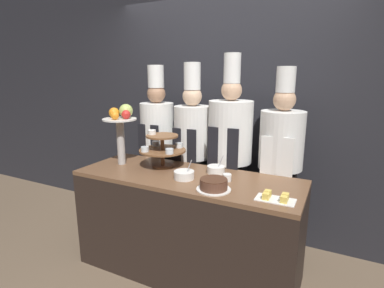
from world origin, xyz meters
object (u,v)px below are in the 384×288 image
(fruit_pedestal, at_px, (121,122))
(serving_bowl_near, at_px, (184,175))
(tiered_stand, at_px, (162,148))
(cake_square_tray, at_px, (276,198))
(chef_right, at_px, (280,161))
(cake_round, at_px, (214,185))
(chef_center_left, at_px, (192,148))
(chef_left, at_px, (158,143))
(chef_center_right, at_px, (230,151))
(serving_bowl_far, at_px, (216,169))
(cup_white, at_px, (227,177))

(fruit_pedestal, distance_m, serving_bowl_near, 0.81)
(tiered_stand, xyz_separation_m, cake_square_tray, (1.08, -0.30, -0.16))
(fruit_pedestal, distance_m, chef_right, 1.48)
(cake_round, xyz_separation_m, serving_bowl_near, (-0.31, 0.11, -0.01))
(chef_center_left, xyz_separation_m, chef_right, (0.87, -0.00, -0.02))
(cake_round, bearing_deg, serving_bowl_near, 159.46)
(cake_round, xyz_separation_m, chef_left, (-0.95, 0.72, 0.06))
(chef_center_left, relative_size, chef_right, 1.03)
(chef_left, xyz_separation_m, chef_center_right, (0.82, -0.00, 0.01))
(cake_square_tray, xyz_separation_m, serving_bowl_far, (-0.57, 0.35, 0.01))
(serving_bowl_far, relative_size, chef_center_left, 0.09)
(serving_bowl_far, relative_size, chef_center_right, 0.09)
(chef_center_left, bearing_deg, fruit_pedestal, -135.62)
(tiered_stand, xyz_separation_m, chef_center_left, (0.10, 0.41, -0.08))
(chef_right, bearing_deg, cake_square_tray, -81.62)
(cup_white, height_order, chef_left, chef_left)
(cup_white, relative_size, chef_right, 0.04)
(serving_bowl_far, distance_m, chef_left, 0.90)
(chef_center_right, bearing_deg, serving_bowl_far, -89.53)
(tiered_stand, bearing_deg, chef_right, 22.71)
(cup_white, bearing_deg, chef_left, 153.00)
(serving_bowl_far, relative_size, chef_right, 0.09)
(cup_white, distance_m, chef_right, 0.59)
(serving_bowl_far, distance_m, chef_right, 0.59)
(cup_white, distance_m, cake_square_tray, 0.47)
(serving_bowl_near, bearing_deg, tiered_stand, 149.26)
(chef_left, bearing_deg, tiered_stand, -52.27)
(fruit_pedestal, height_order, cake_square_tray, fruit_pedestal)
(cake_square_tray, distance_m, serving_bowl_far, 0.67)
(cup_white, distance_m, serving_bowl_near, 0.35)
(chef_center_left, distance_m, chef_center_right, 0.40)
(serving_bowl_near, xyz_separation_m, chef_center_left, (-0.23, 0.60, 0.06))
(serving_bowl_near, distance_m, chef_left, 0.88)
(cake_square_tray, xyz_separation_m, serving_bowl_near, (-0.75, 0.10, 0.01))
(chef_left, distance_m, chef_center_right, 0.82)
(cup_white, relative_size, chef_center_left, 0.04)
(chef_left, height_order, chef_center_right, chef_center_right)
(fruit_pedestal, height_order, chef_center_left, chef_center_left)
(cake_round, xyz_separation_m, cake_square_tray, (0.44, 0.01, -0.02))
(fruit_pedestal, distance_m, chef_center_left, 0.75)
(cake_round, distance_m, chef_center_left, 0.90)
(serving_bowl_far, bearing_deg, chef_left, 156.71)
(fruit_pedestal, xyz_separation_m, cake_round, (1.03, -0.24, -0.35))
(cup_white, bearing_deg, fruit_pedestal, 179.17)
(fruit_pedestal, distance_m, cup_white, 1.11)
(fruit_pedestal, distance_m, chef_center_right, 1.05)
(cake_square_tray, distance_m, serving_bowl_near, 0.76)
(tiered_stand, distance_m, cake_square_tray, 1.13)
(cake_round, height_order, chef_right, chef_right)
(tiered_stand, xyz_separation_m, cake_round, (0.63, -0.31, -0.14))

